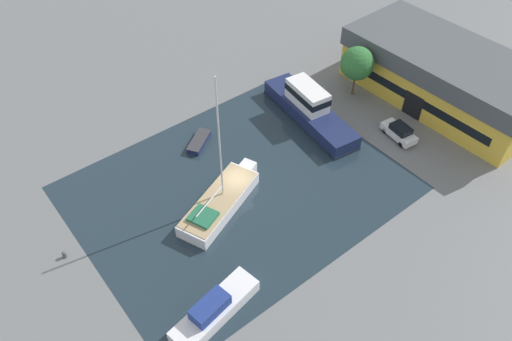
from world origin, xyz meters
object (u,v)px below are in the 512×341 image
(quay_tree_near_building, at_px, (357,64))
(motor_cruiser, at_px, (309,108))
(warehouse_building, at_px, (445,75))
(small_dinghy, at_px, (199,142))
(parked_car, at_px, (399,132))
(cabin_boat, at_px, (214,310))
(sailboat_moored, at_px, (220,201))

(quay_tree_near_building, distance_m, motor_cruiser, 7.82)
(warehouse_building, bearing_deg, quay_tree_near_building, -134.20)
(warehouse_building, height_order, quay_tree_near_building, warehouse_building)
(warehouse_building, xyz_separation_m, small_dinghy, (-10.94, -26.97, -2.92))
(quay_tree_near_building, xyz_separation_m, parked_car, (8.66, -1.85, -3.50))
(parked_car, xyz_separation_m, cabin_boat, (5.05, -28.04, 0.01))
(warehouse_building, xyz_separation_m, sailboat_moored, (-2.17, -30.38, -2.48))
(cabin_boat, bearing_deg, small_dinghy, 139.70)
(quay_tree_near_building, relative_size, sailboat_moored, 0.43)
(warehouse_building, relative_size, motor_cruiser, 1.62)
(parked_car, height_order, sailboat_moored, sailboat_moored)
(parked_car, relative_size, small_dinghy, 1.12)
(quay_tree_near_building, xyz_separation_m, cabin_boat, (13.71, -29.89, -3.48))
(motor_cruiser, height_order, cabin_boat, motor_cruiser)
(small_dinghy, bearing_deg, parked_car, -159.64)
(quay_tree_near_building, distance_m, parked_car, 9.52)
(small_dinghy, bearing_deg, sailboat_moored, 124.81)
(warehouse_building, relative_size, parked_car, 5.31)
(warehouse_building, bearing_deg, sailboat_moored, -95.51)
(sailboat_moored, distance_m, small_dinghy, 9.41)
(quay_tree_near_building, bearing_deg, motor_cruiser, -89.66)
(motor_cruiser, bearing_deg, warehouse_building, -17.69)
(motor_cruiser, relative_size, small_dinghy, 3.65)
(warehouse_building, distance_m, small_dinghy, 29.25)
(quay_tree_near_building, height_order, small_dinghy, quay_tree_near_building)
(quay_tree_near_building, xyz_separation_m, small_dinghy, (-4.03, -19.50, -4.00))
(cabin_boat, bearing_deg, quay_tree_near_building, 104.70)
(sailboat_moored, height_order, motor_cruiser, sailboat_moored)
(motor_cruiser, bearing_deg, cabin_boat, -141.57)
(small_dinghy, bearing_deg, quay_tree_near_building, -135.61)
(parked_car, relative_size, sailboat_moored, 0.30)
(warehouse_building, height_order, parked_car, warehouse_building)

